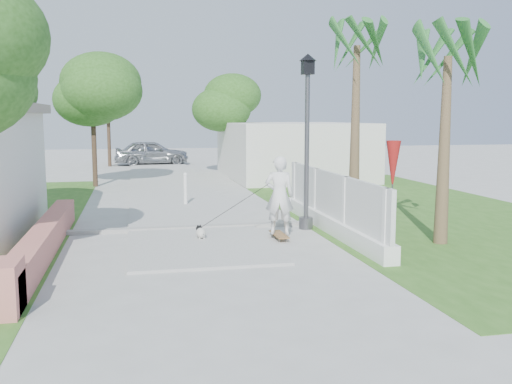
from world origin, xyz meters
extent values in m
plane|color=#B7B7B2|center=(0.00, 0.00, 0.00)|extent=(90.00, 90.00, 0.00)
cube|color=#B7B7B2|center=(0.00, 20.00, 0.03)|extent=(3.20, 36.00, 0.06)
cube|color=#999993|center=(0.00, 6.00, 0.05)|extent=(6.50, 0.25, 0.10)
cube|color=#33621F|center=(7.00, 8.00, 0.01)|extent=(8.00, 20.00, 0.01)
cube|color=#C26A63|center=(-3.30, 4.00, 0.30)|extent=(0.45, 8.00, 0.60)
cube|color=#C26A63|center=(-3.30, 0.20, 0.40)|extent=(0.45, 0.80, 0.80)
cube|color=white|center=(3.40, 5.00, 0.20)|extent=(0.35, 7.00, 0.40)
cube|color=white|center=(3.40, 5.00, 0.95)|extent=(0.10, 7.00, 1.10)
cube|color=white|center=(3.40, 1.80, 0.75)|extent=(0.14, 0.14, 1.50)
cube|color=white|center=(3.40, 4.00, 0.75)|extent=(0.14, 0.14, 1.50)
cube|color=white|center=(3.40, 6.20, 0.75)|extent=(0.14, 0.14, 1.50)
cube|color=white|center=(3.40, 8.20, 0.75)|extent=(0.14, 0.14, 1.50)
cube|color=silver|center=(6.00, 18.00, 1.30)|extent=(6.00, 8.00, 2.60)
cylinder|color=#59595E|center=(2.90, 5.50, 0.15)|extent=(0.36, 0.36, 0.30)
cylinder|color=#59595E|center=(2.90, 5.50, 2.00)|extent=(0.12, 0.12, 4.00)
cube|color=black|center=(2.90, 5.50, 4.10)|extent=(0.28, 0.28, 0.35)
cone|color=black|center=(2.90, 5.50, 4.35)|extent=(0.44, 0.44, 0.18)
cylinder|color=white|center=(0.20, 10.00, 0.50)|extent=(0.12, 0.12, 1.00)
sphere|color=white|center=(0.20, 10.00, 1.02)|extent=(0.14, 0.14, 0.14)
cylinder|color=#59595E|center=(4.80, 4.50, 1.00)|extent=(0.04, 0.04, 2.00)
cone|color=#B21B19|center=(4.80, 4.50, 1.70)|extent=(0.36, 0.36, 1.20)
cylinder|color=#4C3826|center=(-3.00, 16.00, 1.92)|extent=(0.20, 0.20, 3.85)
ellipsoid|color=#255017|center=(-3.00, 16.00, 3.58)|extent=(3.40, 3.40, 2.55)
ellipsoid|color=#255017|center=(-2.80, 15.80, 3.92)|extent=(2.89, 2.89, 2.18)
ellipsoid|color=#255017|center=(-3.20, 16.20, 4.28)|extent=(2.55, 2.55, 1.90)
cylinder|color=#4C3826|center=(3.20, 20.00, 1.75)|extent=(0.20, 0.20, 3.50)
ellipsoid|color=#255017|center=(3.20, 20.00, 3.25)|extent=(3.00, 3.00, 2.25)
ellipsoid|color=#255017|center=(3.40, 19.80, 3.60)|extent=(2.55, 2.55, 1.92)
ellipsoid|color=#255017|center=(3.00, 20.20, 3.95)|extent=(2.25, 2.25, 1.68)
cylinder|color=#4C3826|center=(-2.80, 26.00, 1.92)|extent=(0.20, 0.20, 3.85)
ellipsoid|color=#255017|center=(-2.80, 26.00, 3.58)|extent=(3.20, 3.20, 2.40)
ellipsoid|color=#255017|center=(-2.60, 25.80, 3.92)|extent=(2.72, 2.72, 2.05)
ellipsoid|color=#255017|center=(-3.00, 26.20, 4.28)|extent=(2.40, 2.40, 1.79)
cone|color=brown|center=(4.60, 6.50, 2.40)|extent=(0.32, 0.32, 4.80)
cone|color=brown|center=(5.40, 3.20, 2.10)|extent=(0.32, 0.32, 4.20)
cube|color=olive|center=(1.91, 4.46, 0.10)|extent=(0.53, 1.00, 0.02)
imported|color=silver|center=(1.91, 4.46, 1.04)|extent=(0.77, 0.61, 1.85)
cylinder|color=gray|center=(1.83, 4.11, 0.04)|extent=(0.03, 0.07, 0.07)
cylinder|color=gray|center=(2.00, 4.11, 0.04)|extent=(0.03, 0.07, 0.07)
cylinder|color=gray|center=(1.83, 4.80, 0.04)|extent=(0.03, 0.07, 0.07)
cylinder|color=gray|center=(2.00, 4.80, 0.04)|extent=(0.03, 0.07, 0.07)
ellipsoid|color=silver|center=(0.07, 4.65, 0.18)|extent=(0.27, 0.40, 0.24)
sphere|color=black|center=(0.05, 4.83, 0.25)|extent=(0.15, 0.15, 0.15)
sphere|color=silver|center=(0.05, 4.90, 0.23)|extent=(0.07, 0.07, 0.07)
cone|color=black|center=(0.02, 4.83, 0.32)|extent=(0.04, 0.04, 0.05)
cone|color=black|center=(0.09, 4.83, 0.32)|extent=(0.04, 0.04, 0.05)
cylinder|color=silver|center=(0.01, 4.74, 0.05)|extent=(0.03, 0.03, 0.11)
cylinder|color=silver|center=(0.12, 4.75, 0.05)|extent=(0.03, 0.03, 0.11)
cylinder|color=silver|center=(0.03, 4.56, 0.05)|extent=(0.03, 0.03, 0.11)
cylinder|color=silver|center=(0.14, 4.57, 0.05)|extent=(0.03, 0.03, 0.11)
cylinder|color=silver|center=(0.09, 4.47, 0.24)|extent=(0.03, 0.09, 0.09)
imported|color=#A1A3A8|center=(-0.35, 26.56, 0.75)|extent=(4.47, 1.99, 1.49)
camera|label=1|loc=(-1.41, -8.41, 2.87)|focal=40.00mm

